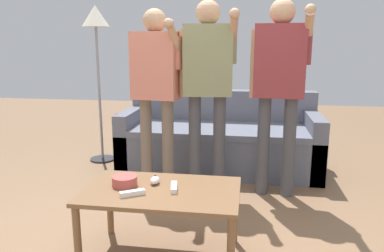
{
  "coord_description": "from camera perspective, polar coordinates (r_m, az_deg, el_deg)",
  "views": [
    {
      "loc": [
        0.38,
        -2.33,
        1.3
      ],
      "look_at": [
        -0.01,
        0.26,
        0.72
      ],
      "focal_mm": 35.27,
      "sensor_mm": 36.0,
      "label": 1
    }
  ],
  "objects": [
    {
      "name": "couch",
      "position": [
        4.01,
        4.22,
        -2.31
      ],
      "size": [
        2.02,
        0.86,
        0.8
      ],
      "color": "slate",
      "rests_on": "ground"
    },
    {
      "name": "player_right",
      "position": [
        3.21,
        13.09,
        7.39
      ],
      "size": [
        0.48,
        0.37,
        1.65
      ],
      "color": "#47474C",
      "rests_on": "ground"
    },
    {
      "name": "game_remote_wand_far",
      "position": [
        2.21,
        -9.01,
        -10.0
      ],
      "size": [
        0.14,
        0.11,
        0.03
      ],
      "color": "white",
      "rests_on": "coffee_table"
    },
    {
      "name": "game_remote_nunchuk",
      "position": [
        2.37,
        -5.63,
        -8.15
      ],
      "size": [
        0.06,
        0.09,
        0.05
      ],
      "color": "white",
      "rests_on": "coffee_table"
    },
    {
      "name": "player_left",
      "position": [
        3.28,
        -5.51,
        7.02
      ],
      "size": [
        0.46,
        0.4,
        1.58
      ],
      "color": "#756656",
      "rests_on": "ground"
    },
    {
      "name": "ground_plane",
      "position": [
        2.69,
        -0.59,
        -16.47
      ],
      "size": [
        12.0,
        12.0,
        0.0
      ],
      "primitive_type": "plane",
      "color": "brown"
    },
    {
      "name": "snack_bowl",
      "position": [
        2.36,
        -10.15,
        -8.17
      ],
      "size": [
        0.15,
        0.15,
        0.06
      ],
      "primitive_type": "cylinder",
      "color": "#B24C47",
      "rests_on": "coffee_table"
    },
    {
      "name": "game_remote_wand_near",
      "position": [
        2.27,
        -2.74,
        -9.25
      ],
      "size": [
        0.06,
        0.15,
        0.03
      ],
      "color": "white",
      "rests_on": "coffee_table"
    },
    {
      "name": "floor_lamp",
      "position": [
        4.25,
        -14.3,
        13.66
      ],
      "size": [
        0.29,
        0.29,
        1.69
      ],
      "color": "#2D2D33",
      "rests_on": "ground"
    },
    {
      "name": "coffee_table",
      "position": [
        2.31,
        -4.59,
        -10.83
      ],
      "size": [
        0.93,
        0.57,
        0.45
      ],
      "color": "brown",
      "rests_on": "ground"
    },
    {
      "name": "player_center",
      "position": [
        3.23,
        2.38,
        7.73
      ],
      "size": [
        0.51,
        0.35,
        1.65
      ],
      "color": "#47474C",
      "rests_on": "ground"
    }
  ]
}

